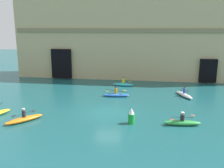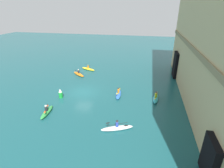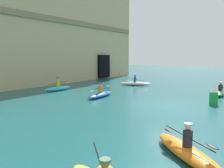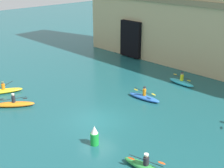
{
  "view_description": "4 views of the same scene",
  "coord_description": "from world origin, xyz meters",
  "px_view_note": "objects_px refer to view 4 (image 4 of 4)",
  "views": [
    {
      "loc": [
        3.73,
        -22.0,
        7.92
      ],
      "look_at": [
        -0.24,
        3.91,
        1.85
      ],
      "focal_mm": 40.0,
      "sensor_mm": 36.0,
      "label": 1
    },
    {
      "loc": [
        22.52,
        9.31,
        11.88
      ],
      "look_at": [
        0.19,
        4.6,
        1.83
      ],
      "focal_mm": 28.0,
      "sensor_mm": 36.0,
      "label": 2
    },
    {
      "loc": [
        -13.5,
        -5.25,
        3.26
      ],
      "look_at": [
        -0.23,
        4.2,
        1.18
      ],
      "focal_mm": 35.0,
      "sensor_mm": 36.0,
      "label": 3
    },
    {
      "loc": [
        15.79,
        -14.07,
        11.25
      ],
      "look_at": [
        -1.71,
        3.2,
        1.61
      ],
      "focal_mm": 50.0,
      "sensor_mm": 36.0,
      "label": 4
    }
  ],
  "objects_px": {
    "kayak_blue": "(144,97)",
    "kayak_yellow": "(4,91)",
    "kayak_cyan": "(181,82)",
    "marker_buoy": "(94,136)",
    "kayak_green": "(146,167)",
    "kayak_orange": "(14,104)"
  },
  "relations": [
    {
      "from": "kayak_orange",
      "to": "kayak_cyan",
      "type": "bearing_deg",
      "value": 12.33
    },
    {
      "from": "kayak_green",
      "to": "kayak_cyan",
      "type": "relative_size",
      "value": 1.05
    },
    {
      "from": "kayak_blue",
      "to": "kayak_yellow",
      "type": "height_order",
      "value": "kayak_yellow"
    },
    {
      "from": "kayak_blue",
      "to": "kayak_green",
      "type": "bearing_deg",
      "value": -55.24
    },
    {
      "from": "kayak_orange",
      "to": "kayak_green",
      "type": "height_order",
      "value": "kayak_orange"
    },
    {
      "from": "kayak_orange",
      "to": "kayak_green",
      "type": "distance_m",
      "value": 13.27
    },
    {
      "from": "kayak_cyan",
      "to": "kayak_yellow",
      "type": "bearing_deg",
      "value": 57.2
    },
    {
      "from": "kayak_cyan",
      "to": "marker_buoy",
      "type": "distance_m",
      "value": 13.45
    },
    {
      "from": "marker_buoy",
      "to": "kayak_cyan",
      "type": "bearing_deg",
      "value": 98.98
    },
    {
      "from": "kayak_blue",
      "to": "kayak_orange",
      "type": "xyz_separation_m",
      "value": [
        -6.67,
        -8.86,
        0.01
      ]
    },
    {
      "from": "kayak_orange",
      "to": "kayak_green",
      "type": "relative_size",
      "value": 1.0
    },
    {
      "from": "kayak_cyan",
      "to": "marker_buoy",
      "type": "height_order",
      "value": "marker_buoy"
    },
    {
      "from": "kayak_green",
      "to": "marker_buoy",
      "type": "relative_size",
      "value": 2.23
    },
    {
      "from": "kayak_yellow",
      "to": "kayak_cyan",
      "type": "relative_size",
      "value": 1.15
    },
    {
      "from": "kayak_cyan",
      "to": "kayak_green",
      "type": "bearing_deg",
      "value": 120.3
    },
    {
      "from": "kayak_green",
      "to": "kayak_yellow",
      "type": "distance_m",
      "value": 16.55
    },
    {
      "from": "kayak_orange",
      "to": "kayak_yellow",
      "type": "height_order",
      "value": "kayak_yellow"
    },
    {
      "from": "kayak_yellow",
      "to": "kayak_cyan",
      "type": "distance_m",
      "value": 16.93
    },
    {
      "from": "kayak_green",
      "to": "kayak_cyan",
      "type": "height_order",
      "value": "kayak_cyan"
    },
    {
      "from": "kayak_cyan",
      "to": "marker_buoy",
      "type": "relative_size",
      "value": 2.12
    },
    {
      "from": "kayak_cyan",
      "to": "marker_buoy",
      "type": "xyz_separation_m",
      "value": [
        2.1,
        -13.28,
        0.37
      ]
    },
    {
      "from": "kayak_green",
      "to": "marker_buoy",
      "type": "height_order",
      "value": "marker_buoy"
    }
  ]
}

